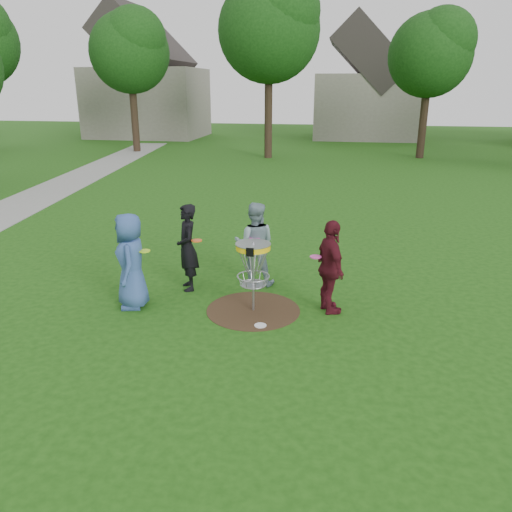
% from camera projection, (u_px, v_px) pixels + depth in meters
% --- Properties ---
extents(ground, '(100.00, 100.00, 0.00)m').
position_uv_depth(ground, '(253.00, 310.00, 9.58)').
color(ground, '#19470F').
rests_on(ground, ground).
extents(dirt_patch, '(1.80, 1.80, 0.01)m').
position_uv_depth(dirt_patch, '(253.00, 310.00, 9.58)').
color(dirt_patch, '#47331E').
rests_on(dirt_patch, ground).
extents(concrete_path, '(7.75, 39.92, 0.02)m').
position_uv_depth(concrete_path, '(29.00, 201.00, 18.68)').
color(concrete_path, '#9E9E99').
rests_on(concrete_path, ground).
extents(player_blue, '(0.84, 1.05, 1.86)m').
position_uv_depth(player_blue, '(131.00, 261.00, 9.47)').
color(player_blue, '#34528F').
rests_on(player_blue, ground).
extents(player_black, '(0.68, 0.79, 1.82)m').
position_uv_depth(player_black, '(187.00, 248.00, 10.32)').
color(player_black, black).
rests_on(player_black, ground).
extents(player_grey, '(0.92, 0.74, 1.80)m').
position_uv_depth(player_grey, '(255.00, 244.00, 10.59)').
color(player_grey, '#7B949E').
rests_on(player_grey, ground).
extents(player_maroon, '(0.82, 1.14, 1.79)m').
position_uv_depth(player_maroon, '(330.00, 267.00, 9.24)').
color(player_maroon, '#4F121C').
rests_on(player_maroon, ground).
extents(disc_on_grass, '(0.22, 0.22, 0.02)m').
position_uv_depth(disc_on_grass, '(260.00, 326.00, 8.94)').
color(disc_on_grass, white).
rests_on(disc_on_grass, ground).
extents(disc_golf_basket, '(0.66, 0.67, 1.38)m').
position_uv_depth(disc_golf_basket, '(253.00, 260.00, 9.25)').
color(disc_golf_basket, '#9EA0A5').
rests_on(disc_golf_basket, ground).
extents(held_discs, '(3.41, 1.48, 0.06)m').
position_uv_depth(held_discs, '(227.00, 246.00, 9.73)').
color(held_discs, '#C2FD1C').
rests_on(held_discs, ground).
extents(tree_row, '(51.20, 17.42, 9.90)m').
position_uv_depth(tree_row, '(330.00, 45.00, 26.77)').
color(tree_row, '#38281C').
rests_on(tree_row, ground).
extents(house_row, '(44.50, 10.65, 11.62)m').
position_uv_depth(house_row, '(391.00, 86.00, 38.28)').
color(house_row, gray).
rests_on(house_row, ground).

